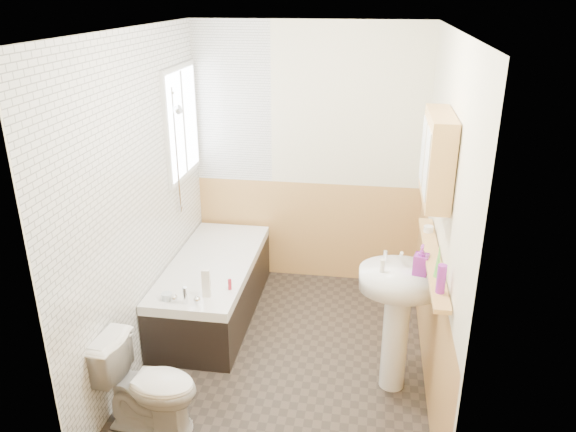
# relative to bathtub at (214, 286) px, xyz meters

# --- Properties ---
(floor) EXTENTS (2.80, 2.80, 0.00)m
(floor) POSITION_rel_bathtub_xyz_m (0.73, -0.52, -0.28)
(floor) COLOR #2B241E
(floor) RESTS_ON ground
(ceiling) EXTENTS (2.80, 2.80, 0.00)m
(ceiling) POSITION_rel_bathtub_xyz_m (0.73, -0.52, 2.22)
(ceiling) COLOR white
(ceiling) RESTS_ON ground
(wall_back) EXTENTS (2.20, 0.02, 2.50)m
(wall_back) POSITION_rel_bathtub_xyz_m (0.73, 0.89, 0.97)
(wall_back) COLOR #F6EFCB
(wall_back) RESTS_ON ground
(wall_front) EXTENTS (2.20, 0.02, 2.50)m
(wall_front) POSITION_rel_bathtub_xyz_m (0.73, -1.93, 0.97)
(wall_front) COLOR #F6EFCB
(wall_front) RESTS_ON ground
(wall_left) EXTENTS (0.02, 2.80, 2.50)m
(wall_left) POSITION_rel_bathtub_xyz_m (-0.38, -0.52, 0.97)
(wall_left) COLOR #F6EFCB
(wall_left) RESTS_ON ground
(wall_right) EXTENTS (0.02, 2.80, 2.50)m
(wall_right) POSITION_rel_bathtub_xyz_m (1.84, -0.52, 0.97)
(wall_right) COLOR #F6EFCB
(wall_right) RESTS_ON ground
(wainscot_right) EXTENTS (0.01, 2.80, 1.00)m
(wainscot_right) POSITION_rel_bathtub_xyz_m (1.82, -0.52, 0.22)
(wainscot_right) COLOR tan
(wainscot_right) RESTS_ON wall_right
(wainscot_front) EXTENTS (2.20, 0.01, 1.00)m
(wainscot_front) POSITION_rel_bathtub_xyz_m (0.73, -1.91, 0.22)
(wainscot_front) COLOR tan
(wainscot_front) RESTS_ON wall_front
(wainscot_back) EXTENTS (2.20, 0.01, 1.00)m
(wainscot_back) POSITION_rel_bathtub_xyz_m (0.73, 0.87, 0.22)
(wainscot_back) COLOR tan
(wainscot_back) RESTS_ON wall_back
(tile_cladding_left) EXTENTS (0.01, 2.80, 2.50)m
(tile_cladding_left) POSITION_rel_bathtub_xyz_m (-0.36, -0.52, 0.97)
(tile_cladding_left) COLOR white
(tile_cladding_left) RESTS_ON wall_left
(tile_return_back) EXTENTS (0.75, 0.01, 1.50)m
(tile_return_back) POSITION_rel_bathtub_xyz_m (0.00, 0.87, 1.47)
(tile_return_back) COLOR white
(tile_return_back) RESTS_ON wall_back
(window) EXTENTS (0.03, 0.79, 0.99)m
(window) POSITION_rel_bathtub_xyz_m (-0.33, 0.43, 1.37)
(window) COLOR white
(window) RESTS_ON wall_left
(bathtub) EXTENTS (0.70, 1.65, 0.67)m
(bathtub) POSITION_rel_bathtub_xyz_m (0.00, 0.00, 0.00)
(bathtub) COLOR black
(bathtub) RESTS_ON floor
(shower_riser) EXTENTS (0.10, 0.07, 1.09)m
(shower_riser) POSITION_rel_bathtub_xyz_m (-0.31, 0.18, 1.27)
(shower_riser) COLOR silver
(shower_riser) RESTS_ON wall_left
(toilet) EXTENTS (0.70, 0.43, 0.65)m
(toilet) POSITION_rel_bathtub_xyz_m (-0.03, -1.43, 0.05)
(toilet) COLOR white
(toilet) RESTS_ON floor
(sink) EXTENTS (0.56, 0.45, 1.08)m
(sink) POSITION_rel_bathtub_xyz_m (1.57, -0.76, 0.41)
(sink) COLOR white
(sink) RESTS_ON floor
(pine_shelf) EXTENTS (0.10, 1.36, 0.03)m
(pine_shelf) POSITION_rel_bathtub_xyz_m (1.77, -0.79, 0.80)
(pine_shelf) COLOR tan
(pine_shelf) RESTS_ON wall_right
(medicine_cabinet) EXTENTS (0.16, 0.63, 0.57)m
(medicine_cabinet) POSITION_rel_bathtub_xyz_m (1.74, -0.69, 1.47)
(medicine_cabinet) COLOR tan
(medicine_cabinet) RESTS_ON wall_right
(foam_can) EXTENTS (0.06, 0.06, 0.18)m
(foam_can) POSITION_rel_bathtub_xyz_m (1.77, -1.27, 0.90)
(foam_can) COLOR purple
(foam_can) RESTS_ON pine_shelf
(green_bottle) EXTENTS (0.04, 0.04, 0.22)m
(green_bottle) POSITION_rel_bathtub_xyz_m (1.77, -1.07, 0.92)
(green_bottle) COLOR #59C647
(green_bottle) RESTS_ON pine_shelf
(black_jar) EXTENTS (0.09, 0.09, 0.04)m
(black_jar) POSITION_rel_bathtub_xyz_m (1.77, -0.37, 0.84)
(black_jar) COLOR silver
(black_jar) RESTS_ON pine_shelf
(soap_bottle) EXTENTS (0.14, 0.23, 0.10)m
(soap_bottle) POSITION_rel_bathtub_xyz_m (1.70, -0.80, 0.73)
(soap_bottle) COLOR purple
(soap_bottle) RESTS_ON sink
(clear_bottle) EXTENTS (0.04, 0.04, 0.09)m
(clear_bottle) POSITION_rel_bathtub_xyz_m (1.44, -0.81, 0.73)
(clear_bottle) COLOR silver
(clear_bottle) RESTS_ON sink
(blue_gel) EXTENTS (0.07, 0.05, 0.23)m
(blue_gel) POSITION_rel_bathtub_xyz_m (0.13, -0.60, 0.37)
(blue_gel) COLOR silver
(blue_gel) RESTS_ON bathtub
(cream_jar) EXTENTS (0.11, 0.11, 0.05)m
(cream_jar) POSITION_rel_bathtub_xyz_m (-0.16, -0.69, 0.28)
(cream_jar) COLOR silver
(cream_jar) RESTS_ON bathtub
(orange_bottle) EXTENTS (0.03, 0.03, 0.09)m
(orange_bottle) POSITION_rel_bathtub_xyz_m (0.28, -0.46, 0.30)
(orange_bottle) COLOR maroon
(orange_bottle) RESTS_ON bathtub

